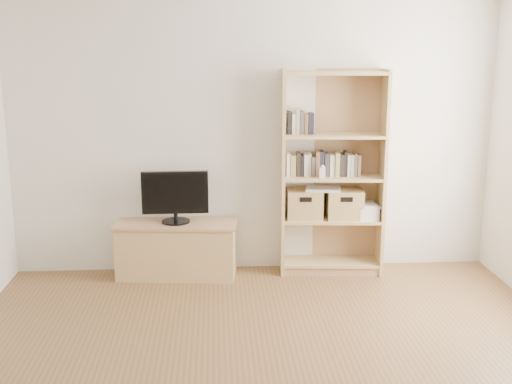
{
  "coord_description": "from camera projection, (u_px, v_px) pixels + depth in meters",
  "views": [
    {
      "loc": [
        -0.36,
        -3.4,
        2.15
      ],
      "look_at": [
        -0.02,
        1.9,
        0.89
      ],
      "focal_mm": 45.0,
      "sensor_mm": 36.0,
      "label": 1
    }
  ],
  "objects": [
    {
      "name": "basket_left",
      "position": [
        305.0,
        204.0,
        5.97
      ],
      "size": [
        0.35,
        0.29,
        0.27
      ],
      "primitive_type": "cube",
      "rotation": [
        0.0,
        0.0,
        -0.08
      ],
      "color": "#AA7F4D",
      "rests_on": "bookshelf"
    },
    {
      "name": "books_row_upper",
      "position": [
        311.0,
        123.0,
        5.83
      ],
      "size": [
        0.37,
        0.17,
        0.19
      ],
      "primitive_type": "cube",
      "rotation": [
        0.0,
        0.0,
        -0.09
      ],
      "color": "beige",
      "rests_on": "bookshelf"
    },
    {
      "name": "television",
      "position": [
        175.0,
        197.0,
        5.83
      ],
      "size": [
        0.6,
        0.05,
        0.47
      ],
      "primitive_type": "cube",
      "rotation": [
        0.0,
        0.0,
        0.01
      ],
      "color": "black",
      "rests_on": "tv_stand"
    },
    {
      "name": "basket_right",
      "position": [
        344.0,
        204.0,
        5.97
      ],
      "size": [
        0.34,
        0.29,
        0.27
      ],
      "primitive_type": "cube",
      "rotation": [
        0.0,
        0.0,
        -0.05
      ],
      "color": "#AA7F4D",
      "rests_on": "bookshelf"
    },
    {
      "name": "magazine_stack",
      "position": [
        367.0,
        212.0,
        5.98
      ],
      "size": [
        0.18,
        0.26,
        0.12
      ],
      "primitive_type": "cube",
      "rotation": [
        0.0,
        0.0,
        0.0
      ],
      "color": "beige",
      "rests_on": "bookshelf"
    },
    {
      "name": "books_row_mid",
      "position": [
        333.0,
        164.0,
        5.91
      ],
      "size": [
        0.81,
        0.2,
        0.22
      ],
      "primitive_type": "cube",
      "rotation": [
        0.0,
        0.0,
        -0.06
      ],
      "color": "beige",
      "rests_on": "bookshelf"
    },
    {
      "name": "bookshelf",
      "position": [
        333.0,
        174.0,
        5.91
      ],
      "size": [
        0.97,
        0.41,
        1.9
      ],
      "primitive_type": "cube",
      "rotation": [
        0.0,
        0.0,
        -0.08
      ],
      "color": "tan",
      "rests_on": "floor"
    },
    {
      "name": "baby_monitor",
      "position": [
        322.0,
        173.0,
        5.8
      ],
      "size": [
        0.06,
        0.04,
        0.1
      ],
      "primitive_type": "cube",
      "rotation": [
        0.0,
        0.0,
        -0.13
      ],
      "color": "white",
      "rests_on": "bookshelf"
    },
    {
      "name": "laptop",
      "position": [
        323.0,
        189.0,
        5.93
      ],
      "size": [
        0.35,
        0.27,
        0.02
      ],
      "primitive_type": "cube",
      "rotation": [
        0.0,
        0.0,
        -0.18
      ],
      "color": "white",
      "rests_on": "basket_left"
    },
    {
      "name": "tv_stand",
      "position": [
        177.0,
        250.0,
        5.95
      ],
      "size": [
        1.11,
        0.51,
        0.49
      ],
      "primitive_type": "cube",
      "rotation": [
        0.0,
        0.0,
        -0.1
      ],
      "color": "tan",
      "rests_on": "floor"
    },
    {
      "name": "back_wall",
      "position": [
        254.0,
        134.0,
        5.95
      ],
      "size": [
        4.5,
        0.02,
        2.6
      ],
      "primitive_type": "cube",
      "color": "silver",
      "rests_on": "floor"
    }
  ]
}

